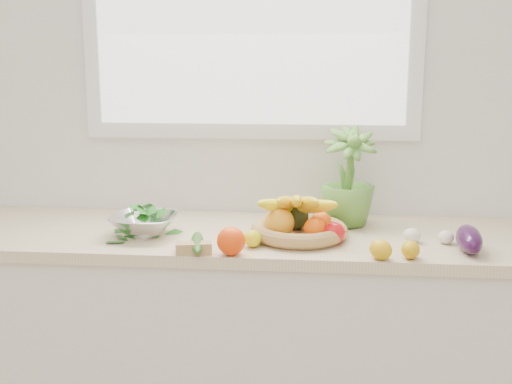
# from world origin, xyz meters

# --- Properties ---
(back_wall) EXTENTS (4.50, 0.02, 2.70)m
(back_wall) POSITION_xyz_m (0.00, 2.25, 1.35)
(back_wall) COLOR white
(back_wall) RESTS_ON ground
(counter_cabinet) EXTENTS (2.20, 0.58, 0.86)m
(counter_cabinet) POSITION_xyz_m (0.00, 1.95, 0.43)
(counter_cabinet) COLOR silver
(counter_cabinet) RESTS_ON ground
(countertop) EXTENTS (2.24, 0.62, 0.04)m
(countertop) POSITION_xyz_m (0.00, 1.95, 0.88)
(countertop) COLOR beige
(countertop) RESTS_ON counter_cabinet
(orange_loose) EXTENTS (0.10, 0.10, 0.09)m
(orange_loose) POSITION_xyz_m (-0.00, 1.67, 0.95)
(orange_loose) COLOR #FF4108
(orange_loose) RESTS_ON countertop
(lemon_a) EXTENTS (0.06, 0.07, 0.06)m
(lemon_a) POSITION_xyz_m (0.06, 1.76, 0.93)
(lemon_a) COLOR yellow
(lemon_a) RESTS_ON countertop
(lemon_b) EXTENTS (0.06, 0.08, 0.06)m
(lemon_b) POSITION_xyz_m (0.55, 1.69, 0.93)
(lemon_b) COLOR #D09A0B
(lemon_b) RESTS_ON countertop
(lemon_c) EXTENTS (0.10, 0.10, 0.06)m
(lemon_c) POSITION_xyz_m (0.46, 1.67, 0.93)
(lemon_c) COLOR #DCA30C
(lemon_c) RESTS_ON countertop
(apple) EXTENTS (0.08, 0.08, 0.08)m
(apple) POSITION_xyz_m (0.32, 1.82, 0.94)
(apple) COLOR red
(apple) RESTS_ON countertop
(ginger) EXTENTS (0.12, 0.07, 0.04)m
(ginger) POSITION_xyz_m (-0.12, 1.67, 0.92)
(ginger) COLOR tan
(ginger) RESTS_ON countertop
(garlic_a) EXTENTS (0.05, 0.05, 0.04)m
(garlic_a) POSITION_xyz_m (0.09, 1.85, 0.92)
(garlic_a) COLOR white
(garlic_a) RESTS_ON countertop
(garlic_b) EXTENTS (0.07, 0.07, 0.05)m
(garlic_b) POSITION_xyz_m (0.58, 1.87, 0.92)
(garlic_b) COLOR white
(garlic_b) RESTS_ON countertop
(garlic_c) EXTENTS (0.06, 0.06, 0.05)m
(garlic_c) POSITION_xyz_m (0.70, 1.86, 0.92)
(garlic_c) COLOR white
(garlic_c) RESTS_ON countertop
(eggplant) EXTENTS (0.09, 0.21, 0.08)m
(eggplant) POSITION_xyz_m (0.75, 1.78, 0.94)
(eggplant) COLOR #2D0E33
(eggplant) RESTS_ON countertop
(cucumber) EXTENTS (0.08, 0.23, 0.04)m
(cucumber) POSITION_xyz_m (-0.12, 1.72, 0.92)
(cucumber) COLOR #1C581A
(cucumber) RESTS_ON countertop
(radish) EXTENTS (0.04, 0.04, 0.03)m
(radish) POSITION_xyz_m (-0.17, 1.70, 0.92)
(radish) COLOR red
(radish) RESTS_ON countertop
(potted_herb) EXTENTS (0.24, 0.24, 0.36)m
(potted_herb) POSITION_xyz_m (0.38, 2.08, 1.09)
(potted_herb) COLOR #589235
(potted_herb) RESTS_ON countertop
(fruit_basket) EXTENTS (0.36, 0.36, 0.18)m
(fruit_basket) POSITION_xyz_m (0.20, 1.88, 0.95)
(fruit_basket) COLOR tan
(fruit_basket) RESTS_ON countertop
(colander_with_spinach) EXTENTS (0.24, 0.24, 0.12)m
(colander_with_spinach) POSITION_xyz_m (-0.33, 1.86, 0.96)
(colander_with_spinach) COLOR silver
(colander_with_spinach) RESTS_ON countertop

